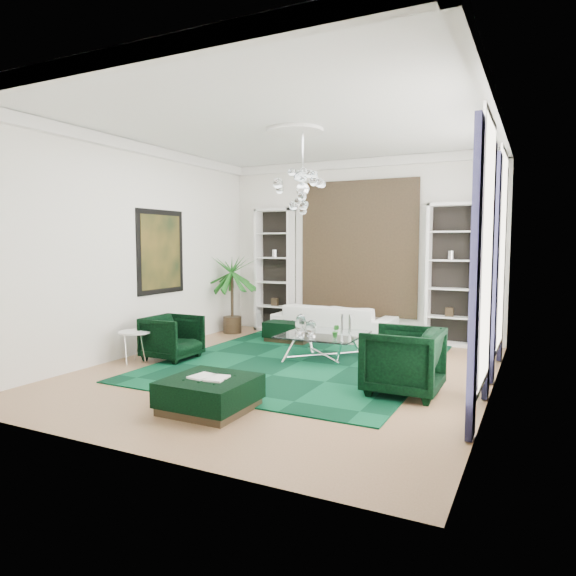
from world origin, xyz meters
The scene contains 30 objects.
floor centered at (0.00, 0.00, -0.01)m, with size 6.00×7.00×0.02m, color #A47C56.
ceiling centered at (0.00, 0.00, 3.81)m, with size 6.00×7.00×0.02m, color white.
wall_back centered at (0.00, 3.51, 1.90)m, with size 6.00×0.02×3.80m, color white.
wall_front centered at (0.00, -3.51, 1.90)m, with size 6.00×0.02×3.80m, color white.
wall_left centered at (-3.01, 0.00, 1.90)m, with size 0.02×7.00×3.80m, color white.
wall_right centered at (3.01, 0.00, 1.90)m, with size 0.02×7.00×3.80m, color white.
crown_molding centered at (0.00, 0.00, 3.70)m, with size 6.00×7.00×0.18m, color white, non-canonical shape.
ceiling_medallion centered at (0.00, 0.30, 3.77)m, with size 0.90×0.90×0.05m, color white.
tapestry centered at (0.00, 3.46, 1.90)m, with size 2.50×0.06×2.80m, color black.
shelving_left centered at (-1.95, 3.31, 1.40)m, with size 0.90×0.38×2.80m, color white, non-canonical shape.
shelving_right centered at (1.95, 3.31, 1.40)m, with size 0.90×0.38×2.80m, color white, non-canonical shape.
painting centered at (-2.97, 0.60, 1.85)m, with size 0.04×1.30×1.60m, color black.
window_near centered at (2.99, -0.90, 1.90)m, with size 0.03×1.10×2.90m, color white.
curtain_near_a centered at (2.96, -1.68, 1.65)m, with size 0.07×0.30×3.25m, color black.
curtain_near_b centered at (2.96, -0.12, 1.65)m, with size 0.07×0.30×3.25m, color black.
window_far centered at (2.99, 1.50, 1.90)m, with size 0.03×1.10×2.90m, color white.
curtain_far_a centered at (2.96, 0.72, 1.65)m, with size 0.07×0.30×3.25m, color black.
curtain_far_b centered at (2.96, 2.28, 1.65)m, with size 0.07×0.30×3.25m, color black.
rug centered at (-0.06, 0.67, 0.01)m, with size 4.20×5.00×0.02m, color black.
sofa centered at (-0.32, 2.86, 0.37)m, with size 2.52×0.98×0.73m, color white.
armchair_left centered at (-2.14, -0.14, 0.39)m, with size 0.82×0.85×0.77m, color black.
armchair_right centered at (1.94, -0.39, 0.45)m, with size 0.96×0.99×0.90m, color black.
coffee_table centered at (0.21, 1.01, 0.23)m, with size 1.33×1.33×0.46m, color white, non-canonical shape.
ottoman_side centered at (-1.03, 2.34, 0.21)m, with size 0.94×0.94×0.42m, color black.
ottoman_front centered at (0.02, -2.11, 0.20)m, with size 0.99×0.99×0.40m, color black.
book centered at (0.02, -2.11, 0.41)m, with size 0.46×0.31×0.03m, color white.
side_table centered at (-2.55, -0.60, 0.26)m, with size 0.55×0.55×0.52m, color white.
palm centered at (-2.65, 2.58, 1.12)m, with size 1.39×1.39×2.23m, color #1C641C, non-canonical shape.
chandelier centered at (0.14, 0.29, 2.85)m, with size 0.87×0.87×0.79m, color white, non-canonical shape.
table_plant centered at (0.54, 0.73, 0.57)m, with size 0.12×0.10×0.22m, color #1C641C.
Camera 1 is at (3.55, -7.11, 2.02)m, focal length 32.00 mm.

